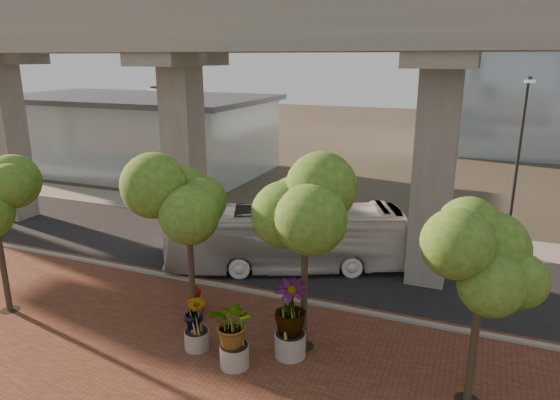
% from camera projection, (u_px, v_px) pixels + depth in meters
% --- Properties ---
extents(ground, '(160.00, 160.00, 0.00)m').
position_uv_depth(ground, '(281.00, 276.00, 22.17)').
color(ground, '#332F25').
rests_on(ground, ground).
extents(brick_plaza, '(70.00, 13.00, 0.06)m').
position_uv_depth(brick_plaza, '(182.00, 379.00, 15.03)').
color(brick_plaza, brown).
rests_on(brick_plaza, ground).
extents(asphalt_road, '(90.00, 8.00, 0.04)m').
position_uv_depth(asphalt_road, '(296.00, 260.00, 23.95)').
color(asphalt_road, black).
rests_on(asphalt_road, ground).
extents(curb_strip, '(70.00, 0.25, 0.16)m').
position_uv_depth(curb_strip, '(262.00, 294.00, 20.37)').
color(curb_strip, gray).
rests_on(curb_strip, ground).
extents(far_sidewalk, '(90.00, 3.00, 0.06)m').
position_uv_depth(far_sidewalk, '(329.00, 225.00, 28.85)').
color(far_sidewalk, gray).
rests_on(far_sidewalk, ground).
extents(transit_viaduct, '(72.00, 5.60, 12.40)m').
position_uv_depth(transit_viaduct, '(298.00, 107.00, 21.96)').
color(transit_viaduct, gray).
rests_on(transit_viaduct, ground).
extents(station_pavilion, '(23.00, 13.00, 6.30)m').
position_uv_depth(station_pavilion, '(134.00, 132.00, 42.76)').
color(station_pavilion, '#B0C3CA').
rests_on(station_pavilion, ground).
extents(transit_bus, '(10.93, 6.63, 3.01)m').
position_uv_depth(transit_bus, '(286.00, 238.00, 22.59)').
color(transit_bus, silver).
rests_on(transit_bus, ground).
extents(fire_hydrant, '(0.54, 0.49, 1.08)m').
position_uv_depth(fire_hydrant, '(196.00, 300.00, 18.80)').
color(fire_hydrant, maroon).
rests_on(fire_hydrant, ground).
extents(planter_front, '(2.05, 2.05, 2.25)m').
position_uv_depth(planter_front, '(234.00, 327.00, 15.28)').
color(planter_front, '#A7A196').
rests_on(planter_front, ground).
extents(planter_right, '(2.47, 2.47, 2.64)m').
position_uv_depth(planter_right, '(290.00, 311.00, 15.76)').
color(planter_right, '#A39E93').
rests_on(planter_right, ground).
extents(planter_left, '(1.80, 1.80, 1.98)m').
position_uv_depth(planter_left, '(196.00, 316.00, 16.27)').
color(planter_left, gray).
rests_on(planter_left, ground).
extents(street_tree_near_west, '(3.85, 3.85, 6.24)m').
position_uv_depth(street_tree_near_west, '(188.00, 204.00, 17.16)').
color(street_tree_near_west, '#463828').
rests_on(street_tree_near_west, ground).
extents(street_tree_near_east, '(4.10, 4.10, 7.13)m').
position_uv_depth(street_tree_near_east, '(306.00, 196.00, 15.28)').
color(street_tree_near_east, '#463828').
rests_on(street_tree_near_east, ground).
extents(street_tree_far_east, '(3.40, 3.40, 5.91)m').
position_uv_depth(street_tree_far_east, '(484.00, 257.00, 12.88)').
color(street_tree_far_east, '#463828').
rests_on(street_tree_far_east, ground).
extents(streetlamp_west, '(0.39, 1.13, 7.80)m').
position_uv_depth(streetlamp_west, '(164.00, 143.00, 29.24)').
color(streetlamp_west, '#313136').
rests_on(streetlamp_west, ground).
extents(streetlamp_east, '(0.42, 1.24, 8.54)m').
position_uv_depth(streetlamp_east, '(518.00, 156.00, 23.11)').
color(streetlamp_east, '#28292D').
rests_on(streetlamp_east, ground).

